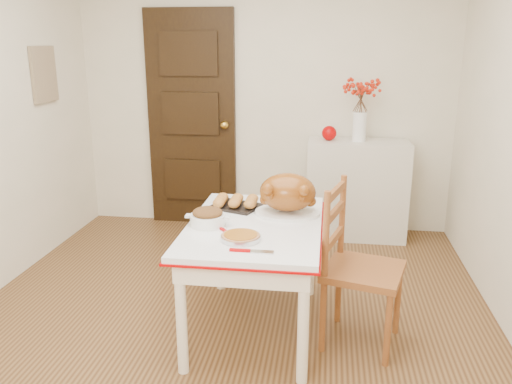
# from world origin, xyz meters

# --- Properties ---
(floor) EXTENTS (3.50, 4.00, 0.00)m
(floor) POSITION_xyz_m (0.00, 0.00, 0.00)
(floor) COLOR #482A14
(floor) RESTS_ON ground
(wall_back) EXTENTS (3.50, 0.00, 2.50)m
(wall_back) POSITION_xyz_m (0.00, 2.00, 1.25)
(wall_back) COLOR beige
(wall_back) RESTS_ON ground
(wall_front) EXTENTS (3.50, 0.00, 2.50)m
(wall_front) POSITION_xyz_m (0.00, -2.00, 1.25)
(wall_front) COLOR beige
(wall_front) RESTS_ON ground
(door_back) EXTENTS (0.85, 0.06, 2.06)m
(door_back) POSITION_xyz_m (-0.70, 1.97, 1.03)
(door_back) COLOR black
(door_back) RESTS_ON ground
(photo_board) EXTENTS (0.03, 0.35, 0.45)m
(photo_board) POSITION_xyz_m (-1.73, 1.20, 1.50)
(photo_board) COLOR tan
(photo_board) RESTS_ON ground
(sideboard) EXTENTS (0.90, 0.40, 0.90)m
(sideboard) POSITION_xyz_m (0.89, 1.78, 0.45)
(sideboard) COLOR beige
(sideboard) RESTS_ON floor
(kitchen_table) EXTENTS (0.81, 1.19, 0.71)m
(kitchen_table) POSITION_xyz_m (0.19, 0.03, 0.35)
(kitchen_table) COLOR white
(kitchen_table) RESTS_ON floor
(chair_oak) EXTENTS (0.53, 0.53, 0.98)m
(chair_oak) POSITION_xyz_m (0.84, -0.04, 0.49)
(chair_oak) COLOR brown
(chair_oak) RESTS_ON floor
(berry_vase) EXTENTS (0.28, 0.28, 0.54)m
(berry_vase) POSITION_xyz_m (0.88, 1.78, 1.17)
(berry_vase) COLOR white
(berry_vase) RESTS_ON sideboard
(apple) EXTENTS (0.13, 0.13, 0.13)m
(apple) POSITION_xyz_m (0.62, 1.78, 0.97)
(apple) COLOR #A70001
(apple) RESTS_ON sideboard
(turkey_platter) EXTENTS (0.47, 0.41, 0.26)m
(turkey_platter) POSITION_xyz_m (0.37, 0.23, 0.84)
(turkey_platter) COLOR brown
(turkey_platter) RESTS_ON kitchen_table
(pumpkin_pie) EXTENTS (0.25, 0.25, 0.05)m
(pumpkin_pie) POSITION_xyz_m (0.15, -0.25, 0.73)
(pumpkin_pie) COLOR #9A5716
(pumpkin_pie) RESTS_ON kitchen_table
(stuffing_dish) EXTENTS (0.27, 0.22, 0.10)m
(stuffing_dish) POSITION_xyz_m (-0.08, -0.04, 0.76)
(stuffing_dish) COLOR brown
(stuffing_dish) RESTS_ON kitchen_table
(rolls_tray) EXTENTS (0.35, 0.31, 0.08)m
(rolls_tray) POSITION_xyz_m (0.02, 0.31, 0.75)
(rolls_tray) COLOR #A56B39
(rolls_tray) RESTS_ON kitchen_table
(pie_server) EXTENTS (0.23, 0.07, 0.01)m
(pie_server) POSITION_xyz_m (0.23, -0.41, 0.71)
(pie_server) COLOR silver
(pie_server) RESTS_ON kitchen_table
(carving_knife) EXTENTS (0.18, 0.21, 0.01)m
(carving_knife) POSITION_xyz_m (0.07, -0.18, 0.71)
(carving_knife) COLOR silver
(carving_knife) RESTS_ON kitchen_table
(drinking_glass) EXTENTS (0.07, 0.07, 0.11)m
(drinking_glass) POSITION_xyz_m (0.27, 0.53, 0.76)
(drinking_glass) COLOR white
(drinking_glass) RESTS_ON kitchen_table
(shaker_pair) EXTENTS (0.09, 0.04, 0.09)m
(shaker_pair) POSITION_xyz_m (0.46, 0.51, 0.75)
(shaker_pair) COLOR white
(shaker_pair) RESTS_ON kitchen_table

